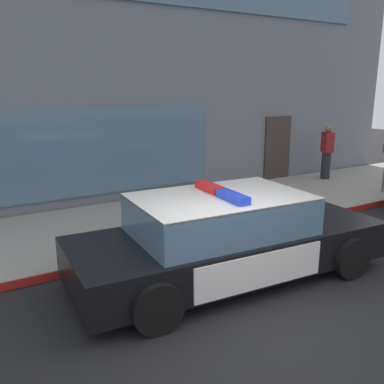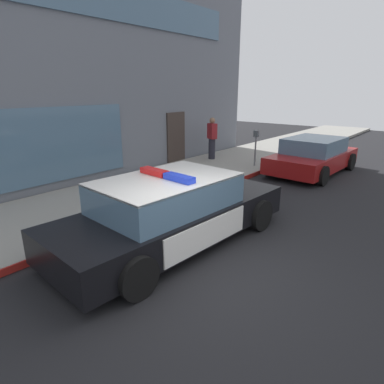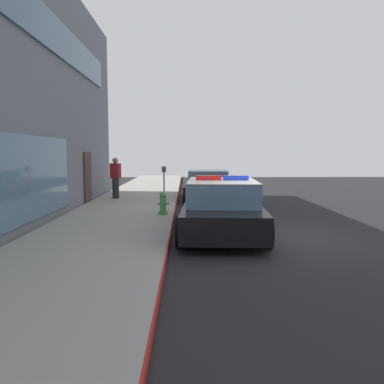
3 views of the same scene
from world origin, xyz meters
The scene contains 8 objects.
ground centered at (0.00, 0.00, 0.00)m, with size 48.00×48.00×0.00m, color black.
sidewalk centered at (0.00, 4.29, 0.07)m, with size 48.00×3.41×0.15m, color gray.
curb_red_paint centered at (0.00, 2.57, 0.08)m, with size 28.80×0.04×0.14m, color maroon.
police_cruiser centered at (0.61, 1.27, 0.68)m, with size 5.17×2.33×1.49m.
fire_hydrant centered at (2.78, 2.91, 0.50)m, with size 0.34×0.39×0.73m.
car_down_street centered at (8.10, 1.22, 0.63)m, with size 4.32×2.19×1.29m.
pedestrian_on_sidewalk centered at (7.21, 5.15, 1.01)m, with size 0.40×0.47×1.71m.
parking_meter centered at (7.23, 3.12, 1.08)m, with size 0.12×0.18×1.34m.
Camera 3 is at (-9.57, 2.19, 2.08)m, focal length 37.34 mm.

